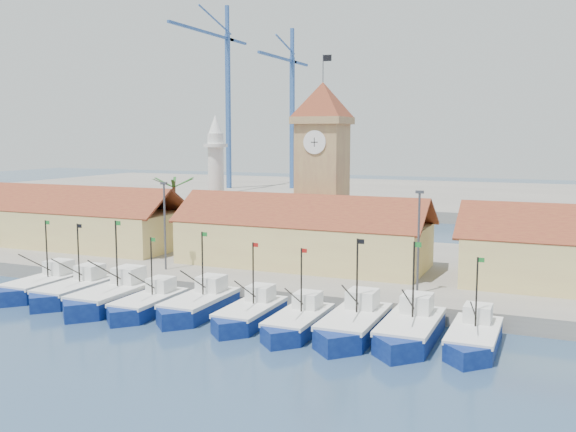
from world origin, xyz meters
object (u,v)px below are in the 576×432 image
at_px(minaret, 216,179).
at_px(boat_5, 249,315).
at_px(boat_0, 41,287).
at_px(clock_tower, 322,164).

bearing_deg(minaret, boat_5, -55.82).
height_order(boat_5, minaret, minaret).
relative_size(boat_0, clock_tower, 0.44).
bearing_deg(boat_0, clock_tower, 48.24).
distance_m(boat_0, boat_5, 22.64).
bearing_deg(clock_tower, boat_0, -131.76).
bearing_deg(minaret, clock_tower, -7.61).
relative_size(boat_0, boat_5, 1.08).
bearing_deg(clock_tower, boat_5, -84.35).
bearing_deg(clock_tower, minaret, 172.39).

